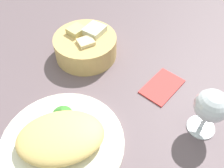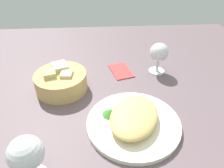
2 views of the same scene
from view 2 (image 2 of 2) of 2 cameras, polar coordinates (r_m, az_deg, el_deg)
The scene contains 8 objects.
ground_plane at distance 64.08cm, azimuth -2.05°, elevation -8.21°, with size 140.00×140.00×2.00cm, color #635157.
plate at distance 59.45cm, azimuth 5.81°, elevation -10.49°, with size 25.77×25.77×1.40cm, color white.
omelette at distance 57.58cm, azimuth 5.97°, elevation -8.67°, with size 17.65×12.52×3.89cm, color #E3BC6A.
lettuce_garnish at distance 60.00cm, azimuth -0.47°, elevation -7.70°, with size 4.60×4.60×1.61cm, color #38802E.
bread_basket at distance 72.25cm, azimuth -13.66°, elevation 0.89°, with size 17.06×17.06×7.81cm.
wine_glass_near at distance 79.49cm, azimuth 12.59°, elevation 8.03°, with size 6.87×6.87×11.57cm.
wine_glass_far at distance 46.91cm, azimuth -22.17°, elevation -17.31°, with size 7.31×7.31×12.00cm.
folded_napkin at distance 81.17cm, azimuth 2.44°, elevation 3.68°, with size 11.00×7.00×0.80cm, color #D73B39.
Camera 2 is at (-46.12, 0.86, 43.48)cm, focal length 33.79 mm.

